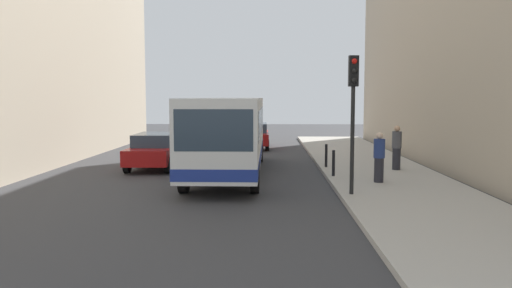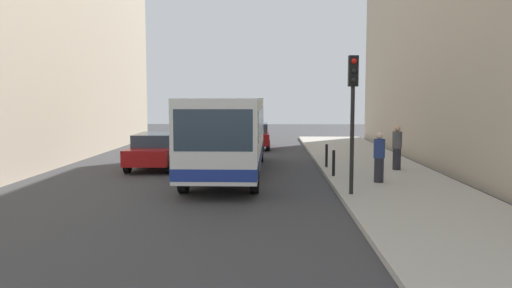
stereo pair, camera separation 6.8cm
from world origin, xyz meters
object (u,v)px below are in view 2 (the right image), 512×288
at_px(bus, 229,131).
at_px(traffic_light, 353,98).
at_px(bollard_mid, 327,156).
at_px(pedestrian_near_signal, 379,157).
at_px(pedestrian_mid_sidewalk, 397,148).
at_px(car_beside_bus, 156,150).
at_px(car_behind_bus, 254,135).
at_px(bollard_near, 334,163).

distance_m(bus, traffic_light, 6.44).
xyz_separation_m(traffic_light, bollard_mid, (-0.10, 5.90, -2.38)).
xyz_separation_m(traffic_light, pedestrian_near_signal, (1.27, 2.16, -2.00)).
relative_size(bus, pedestrian_mid_sidewalk, 6.24).
relative_size(bollard_mid, pedestrian_mid_sidewalk, 0.54).
xyz_separation_m(car_beside_bus, car_behind_bus, (3.94, 8.70, 0.00)).
distance_m(bollard_near, pedestrian_near_signal, 1.97).
distance_m(car_behind_bus, bollard_mid, 9.91).
relative_size(bollard_near, pedestrian_mid_sidewalk, 0.54).
bearing_deg(bollard_near, car_behind_bus, 105.77).
distance_m(traffic_light, pedestrian_near_signal, 3.21).
distance_m(bollard_near, bollard_mid, 2.38).
bearing_deg(traffic_light, car_beside_bus, 138.34).
relative_size(bus, car_behind_bus, 2.49).
bearing_deg(car_beside_bus, bollard_near, 156.81).
xyz_separation_m(bollard_near, pedestrian_mid_sidewalk, (2.72, 1.70, 0.41)).
bearing_deg(car_beside_bus, bus, 152.38).
xyz_separation_m(car_beside_bus, bollard_mid, (7.25, -0.64, -0.16)).
height_order(bus, car_beside_bus, bus).
height_order(traffic_light, pedestrian_near_signal, traffic_light).
relative_size(car_behind_bus, pedestrian_mid_sidewalk, 2.50).
xyz_separation_m(car_behind_bus, pedestrian_mid_sidewalk, (6.03, -10.02, 0.25)).
xyz_separation_m(traffic_light, pedestrian_mid_sidewalk, (2.62, 5.22, -1.97)).
bearing_deg(car_behind_bus, bus, 85.79).
bearing_deg(car_behind_bus, car_beside_bus, 64.89).
xyz_separation_m(bollard_mid, pedestrian_mid_sidewalk, (2.72, -0.68, 0.41)).
bearing_deg(pedestrian_mid_sidewalk, car_behind_bus, 38.43).
height_order(car_beside_bus, bollard_near, car_beside_bus).
height_order(bollard_near, bollard_mid, same).
bearing_deg(pedestrian_near_signal, bollard_near, 174.55).
bearing_deg(traffic_light, bollard_near, 91.63).
distance_m(bollard_mid, pedestrian_near_signal, 4.01).
distance_m(bus, car_behind_bus, 10.46).
xyz_separation_m(car_behind_bus, bollard_near, (3.31, -11.72, -0.16)).
distance_m(car_behind_bus, bollard_near, 12.18).
bearing_deg(traffic_light, bus, 129.78).
height_order(bus, bollard_mid, bus).
bearing_deg(pedestrian_mid_sidewalk, bollard_near, 129.38).
xyz_separation_m(bus, pedestrian_near_signal, (5.31, -2.70, -0.72)).
relative_size(car_behind_bus, bollard_mid, 4.66).
bearing_deg(bus, pedestrian_near_signal, 153.17).
bearing_deg(car_beside_bus, pedestrian_near_signal, 152.44).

